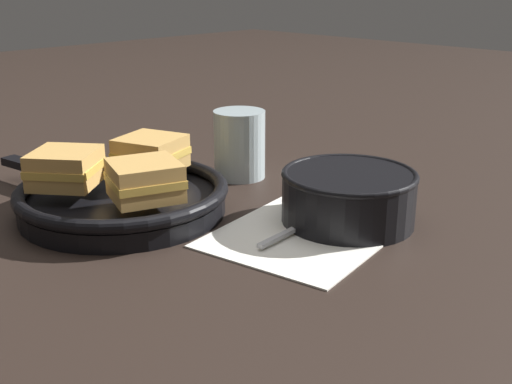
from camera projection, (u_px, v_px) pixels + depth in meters
The scene contains 9 objects.
ground_plane at pixel (266, 226), 0.81m from camera, with size 4.00×4.00×0.00m, color black.
napkin at pixel (303, 234), 0.78m from camera, with size 0.25×0.22×0.00m.
soup_bowl at pixel (349, 194), 0.81m from camera, with size 0.17×0.17×0.07m.
spoon at pixel (310, 222), 0.80m from camera, with size 0.14×0.03×0.01m.
skillet at pixel (122, 198), 0.85m from camera, with size 0.28×0.39×0.04m.
sandwich_near_left at pixel (151, 153), 0.89m from camera, with size 0.10×0.10×0.05m.
sandwich_near_right at pixel (65, 168), 0.83m from camera, with size 0.12×0.11×0.05m.
sandwich_far_left at pixel (145, 180), 0.78m from camera, with size 0.11×0.11×0.05m.
drinking_glass at pixel (239, 144), 0.99m from camera, with size 0.08×0.08×0.10m.
Camera 1 is at (-0.55, -0.52, 0.31)m, focal length 45.00 mm.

